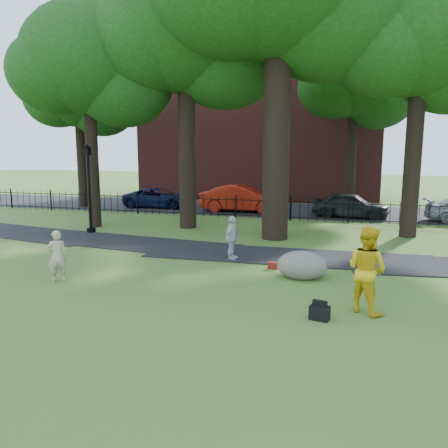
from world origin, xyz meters
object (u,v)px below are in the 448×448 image
(man, at_px, (367,270))
(boulder, at_px, (302,264))
(woman, at_px, (57,256))
(lamppost, at_px, (89,190))
(red_sedan, at_px, (242,198))

(man, relative_size, boulder, 1.38)
(woman, bearing_deg, boulder, 162.99)
(boulder, xyz_separation_m, lamppost, (-10.00, 4.52, 1.52))
(man, distance_m, lamppost, 13.61)
(man, xyz_separation_m, red_sedan, (-6.70, 15.40, -0.19))
(man, xyz_separation_m, lamppost, (-11.70, 6.89, 0.94))
(red_sedan, bearing_deg, man, -157.79)
(man, height_order, boulder, man)
(man, relative_size, lamppost, 0.51)
(man, height_order, lamppost, lamppost)
(woman, xyz_separation_m, man, (8.35, -0.05, 0.26))
(man, distance_m, boulder, 2.98)
(woman, bearing_deg, man, 143.42)
(woman, height_order, man, man)
(red_sedan, bearing_deg, lamppost, 148.27)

